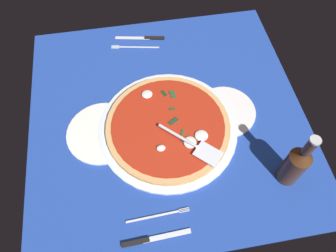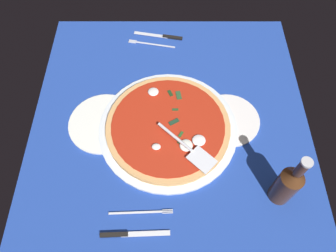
% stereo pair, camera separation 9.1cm
% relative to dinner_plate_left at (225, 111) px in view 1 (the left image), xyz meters
% --- Properties ---
extents(ground_plane, '(0.92, 0.92, 0.01)m').
position_rel_dinner_plate_left_xyz_m(ground_plane, '(0.20, -0.02, -0.01)').
color(ground_plane, '#203F9C').
extents(checker_pattern, '(0.92, 0.92, 0.00)m').
position_rel_dinner_plate_left_xyz_m(checker_pattern, '(0.20, -0.02, -0.01)').
color(checker_pattern, silver).
rests_on(checker_pattern, ground_plane).
extents(pizza_pan, '(0.45, 0.45, 0.01)m').
position_rel_dinner_plate_left_xyz_m(pizza_pan, '(0.20, 0.03, 0.00)').
color(pizza_pan, silver).
rests_on(pizza_pan, ground_plane).
extents(dinner_plate_left, '(0.21, 0.21, 0.01)m').
position_rel_dinner_plate_left_xyz_m(dinner_plate_left, '(0.00, 0.00, 0.00)').
color(dinner_plate_left, silver).
rests_on(dinner_plate_left, ground_plane).
extents(dinner_plate_right, '(0.23, 0.23, 0.01)m').
position_rel_dinner_plate_left_xyz_m(dinner_plate_right, '(0.42, 0.01, 0.00)').
color(dinner_plate_right, white).
rests_on(dinner_plate_right, ground_plane).
extents(pizza, '(0.41, 0.41, 0.03)m').
position_rel_dinner_plate_left_xyz_m(pizza, '(0.20, 0.03, 0.02)').
color(pizza, tan).
rests_on(pizza, pizza_pan).
extents(pizza_server, '(0.18, 0.18, 0.01)m').
position_rel_dinner_plate_left_xyz_m(pizza_server, '(0.14, 0.12, 0.04)').
color(pizza_server, silver).
rests_on(pizza_server, pizza).
extents(place_setting_near, '(0.22, 0.15, 0.01)m').
position_rel_dinner_plate_left_xyz_m(place_setting_near, '(0.25, -0.37, -0.00)').
color(place_setting_near, silver).
rests_on(place_setting_near, ground_plane).
extents(place_setting_far, '(0.20, 0.14, 0.01)m').
position_rel_dinner_plate_left_xyz_m(place_setting_far, '(0.30, 0.34, -0.00)').
color(place_setting_far, white).
rests_on(place_setting_far, ground_plane).
extents(beer_bottle, '(0.06, 0.06, 0.23)m').
position_rel_dinner_plate_left_xyz_m(beer_bottle, '(-0.12, 0.26, 0.08)').
color(beer_bottle, '#4A2A16').
rests_on(beer_bottle, ground_plane).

